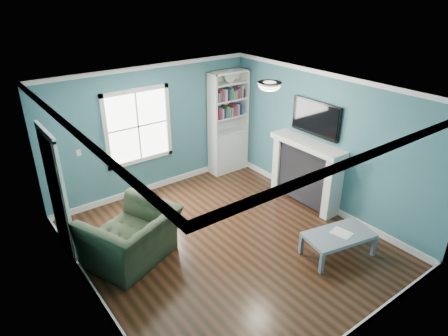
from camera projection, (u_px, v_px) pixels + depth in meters
floor at (227, 243)px, 6.76m from camera, size 5.00×5.00×0.00m
room_walls at (227, 158)px, 6.08m from camera, size 5.00×5.00×5.00m
trim at (227, 178)px, 6.23m from camera, size 4.50×5.00×2.60m
window at (138, 126)px, 7.77m from camera, size 1.40×0.06×1.50m
bookshelf at (228, 132)px, 8.98m from camera, size 0.90×0.35×2.31m
fireplace at (306, 173)px, 7.76m from camera, size 0.44×1.58×1.30m
tv at (316, 118)px, 7.35m from camera, size 0.06×1.10×0.65m
door at (57, 194)px, 6.11m from camera, size 0.12×0.98×2.17m
ceiling_fixture at (270, 85)px, 6.22m from camera, size 0.38×0.38×0.15m
light_switch at (79, 153)px, 7.23m from camera, size 0.08×0.01×0.12m
recliner at (130, 229)px, 6.14m from camera, size 1.53×1.28×1.14m
coffee_table at (339, 236)px, 6.35m from camera, size 1.19×0.81×0.40m
paper_sheet at (341, 233)px, 6.35m from camera, size 0.29×0.35×0.00m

